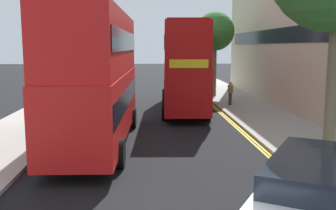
# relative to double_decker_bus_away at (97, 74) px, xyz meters

# --- Properties ---
(sidewalk_right) EXTENTS (4.00, 80.00, 0.14)m
(sidewalk_right) POSITION_rel_double_decker_bus_away_xyz_m (8.94, 4.16, -2.96)
(sidewalk_right) COLOR #9E9991
(sidewalk_right) RESTS_ON ground
(sidewalk_left) EXTENTS (4.00, 80.00, 0.14)m
(sidewalk_left) POSITION_rel_double_decker_bus_away_xyz_m (-4.06, 4.16, -2.96)
(sidewalk_left) COLOR #9E9991
(sidewalk_left) RESTS_ON ground
(kerb_line_outer) EXTENTS (0.10, 56.00, 0.01)m
(kerb_line_outer) POSITION_rel_double_decker_bus_away_xyz_m (6.84, 2.16, -3.03)
(kerb_line_outer) COLOR yellow
(kerb_line_outer) RESTS_ON ground
(kerb_line_inner) EXTENTS (0.10, 56.00, 0.01)m
(kerb_line_inner) POSITION_rel_double_decker_bus_away_xyz_m (6.68, 2.16, -3.03)
(kerb_line_inner) COLOR yellow
(kerb_line_inner) RESTS_ON ground
(double_decker_bus_away) EXTENTS (3.06, 10.88, 5.64)m
(double_decker_bus_away) POSITION_rel_double_decker_bus_away_xyz_m (0.00, 0.00, 0.00)
(double_decker_bus_away) COLOR red
(double_decker_bus_away) RESTS_ON ground
(double_decker_bus_oncoming) EXTENTS (3.15, 10.90, 5.64)m
(double_decker_bus_oncoming) POSITION_rel_double_decker_bus_away_xyz_m (4.48, 8.66, 0.00)
(double_decker_bus_oncoming) COLOR #B20F0F
(double_decker_bus_oncoming) RESTS_ON ground
(pedestrian_far) EXTENTS (0.34, 0.22, 1.62)m
(pedestrian_far) POSITION_rel_double_decker_bus_away_xyz_m (7.85, 9.85, -2.04)
(pedestrian_far) COLOR #2D2D38
(pedestrian_far) RESTS_ON sidewalk_right
(street_tree_mid) EXTENTS (3.21, 3.21, 6.69)m
(street_tree_mid) POSITION_rel_double_decker_bus_away_xyz_m (7.54, 20.41, 2.14)
(street_tree_mid) COLOR #6B6047
(street_tree_mid) RESTS_ON sidewalk_right
(street_tree_far) EXTENTS (3.11, 3.11, 6.79)m
(street_tree_far) POSITION_rel_double_decker_bus_away_xyz_m (7.63, 15.05, 2.30)
(street_tree_far) COLOR #6B6047
(street_tree_far) RESTS_ON sidewalk_right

